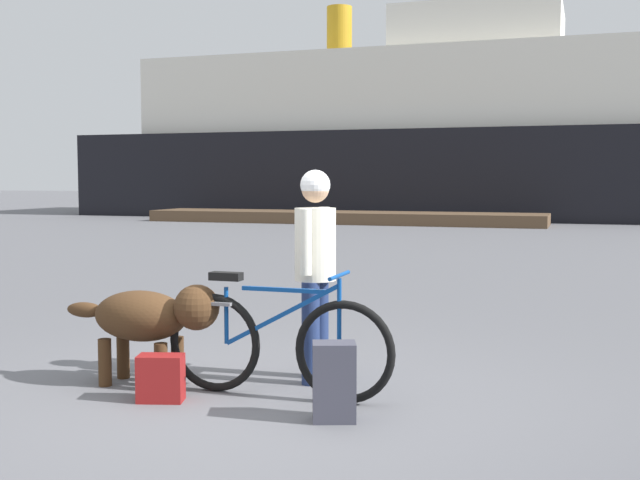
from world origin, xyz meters
name	(u,v)px	position (x,y,z in m)	size (l,w,h in m)	color
ground_plane	(246,402)	(0.00, 0.00, 0.00)	(160.00, 160.00, 0.00)	slate
bicycle	(276,343)	(0.16, 0.18, 0.40)	(1.75, 0.44, 0.92)	black
person_cyclist	(315,256)	(0.28, 0.71, 0.98)	(0.32, 0.53, 1.65)	navy
dog	(151,317)	(-0.86, 0.18, 0.53)	(1.31, 0.46, 0.80)	#472D19
backpack	(334,382)	(0.73, -0.22, 0.26)	(0.28, 0.20, 0.52)	#3F3F4C
handbag_pannier	(161,378)	(-0.58, -0.18, 0.17)	(0.32, 0.18, 0.33)	maroon
dock_pier	(342,217)	(-6.00, 21.86, 0.20)	(14.23, 2.40, 0.40)	brown
ferry_boat	(415,140)	(-4.73, 28.42, 3.21)	(27.48, 8.83, 9.04)	black
pine_tree_far_left	(393,99)	(-10.24, 47.26, 6.88)	(4.34, 4.34, 11.20)	#4C331E
pine_tree_center	(596,111)	(2.70, 47.21, 5.74)	(3.57, 3.57, 8.86)	#4C331E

